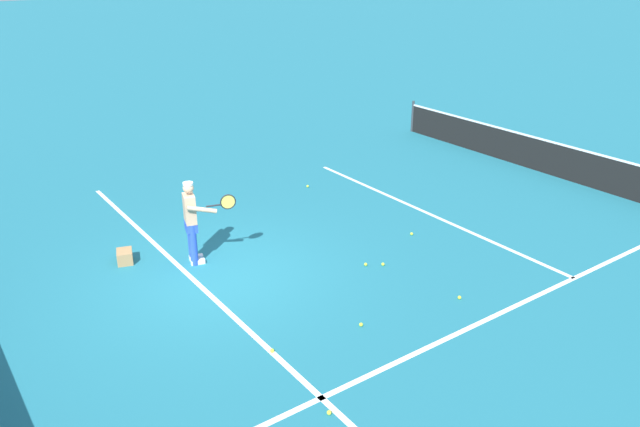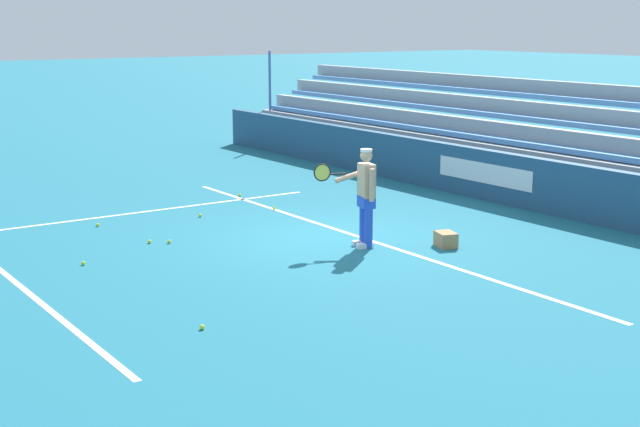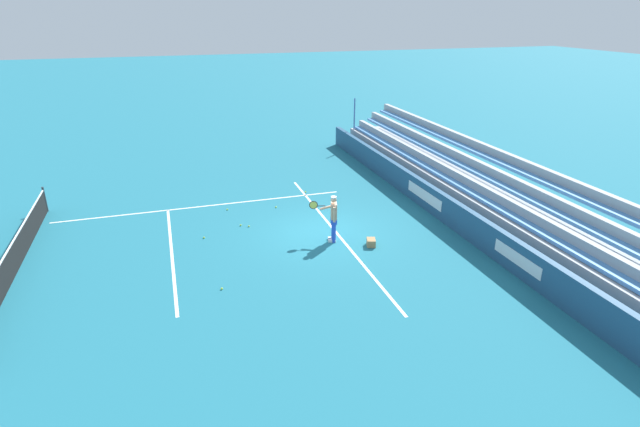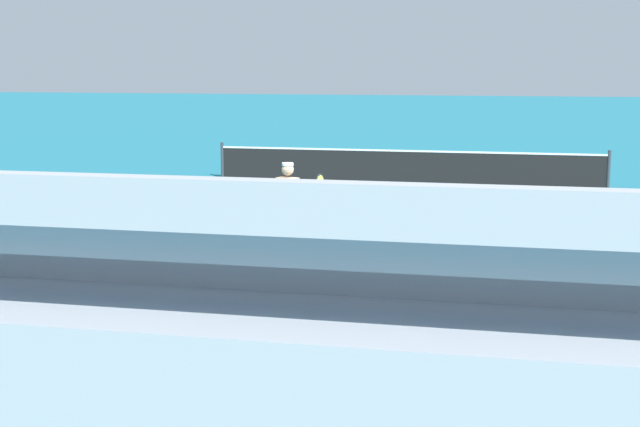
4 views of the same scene
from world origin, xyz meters
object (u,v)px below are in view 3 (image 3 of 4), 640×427
(tennis_ball_toward_net, at_px, (204,238))
(tennis_ball_near_player, at_px, (306,192))
(tennis_player, at_px, (333,218))
(tennis_net, at_px, (13,259))
(tennis_ball_stray_back, at_px, (249,226))
(tennis_ball_on_baseline, at_px, (227,209))
(tennis_ball_far_left, at_px, (276,207))
(tennis_ball_midcourt, at_px, (241,225))
(ball_box_cardboard, at_px, (371,242))
(tennis_ball_by_box, at_px, (314,205))
(tennis_ball_far_right, at_px, (222,289))

(tennis_ball_toward_net, distance_m, tennis_ball_near_player, 6.11)
(tennis_player, height_order, tennis_net, tennis_player)
(tennis_ball_toward_net, distance_m, tennis_ball_stray_back, 1.84)
(tennis_ball_on_baseline, bearing_deg, tennis_ball_far_left, -99.82)
(tennis_ball_on_baseline, xyz_separation_m, tennis_net, (-3.36, 7.17, 0.46))
(tennis_ball_near_player, bearing_deg, tennis_ball_midcourt, 129.78)
(tennis_ball_midcourt, bearing_deg, tennis_ball_on_baseline, 8.65)
(tennis_ball_near_player, distance_m, tennis_net, 11.78)
(ball_box_cardboard, bearing_deg, tennis_ball_near_player, 6.59)
(tennis_ball_toward_net, distance_m, tennis_ball_on_baseline, 2.80)
(tennis_ball_toward_net, xyz_separation_m, tennis_ball_on_baseline, (2.53, -1.20, 0.00))
(tennis_ball_far_left, relative_size, tennis_ball_by_box, 1.00)
(tennis_player, xyz_separation_m, tennis_ball_far_left, (3.78, 1.25, -0.86))
(tennis_ball_far_right, distance_m, tennis_ball_on_baseline, 6.45)
(tennis_ball_far_right, bearing_deg, tennis_ball_near_player, -32.60)
(ball_box_cardboard, distance_m, tennis_ball_by_box, 4.43)
(tennis_ball_stray_back, xyz_separation_m, tennis_ball_on_baseline, (1.99, 0.56, 0.00))
(tennis_ball_far_left, height_order, tennis_ball_stray_back, same)
(tennis_ball_toward_net, xyz_separation_m, tennis_ball_midcourt, (0.73, -1.47, 0.00))
(tennis_player, xyz_separation_m, tennis_ball_on_baseline, (4.13, 3.26, -0.86))
(tennis_ball_far_left, xyz_separation_m, tennis_net, (-3.01, 9.18, 0.46))
(tennis_ball_by_box, height_order, tennis_ball_on_baseline, same)
(ball_box_cardboard, relative_size, tennis_ball_by_box, 6.06)
(tennis_ball_by_box, bearing_deg, tennis_ball_far_right, 141.18)
(tennis_ball_by_box, bearing_deg, tennis_ball_near_player, -3.94)
(tennis_ball_toward_net, xyz_separation_m, tennis_ball_far_right, (-3.84, -0.16, 0.00))
(tennis_ball_stray_back, bearing_deg, tennis_player, -128.41)
(tennis_ball_far_left, distance_m, tennis_ball_on_baseline, 2.04)
(tennis_ball_far_left, bearing_deg, tennis_ball_stray_back, 138.53)
(tennis_ball_near_player, relative_size, tennis_net, 0.01)
(tennis_ball_near_player, distance_m, tennis_ball_by_box, 1.67)
(tennis_ball_far_right, xyz_separation_m, tennis_ball_stray_back, (4.38, -1.59, 0.00))
(ball_box_cardboard, height_order, tennis_ball_midcourt, ball_box_cardboard)
(tennis_ball_toward_net, height_order, tennis_ball_by_box, same)
(ball_box_cardboard, distance_m, tennis_ball_far_right, 5.64)
(tennis_ball_midcourt, relative_size, tennis_net, 0.01)
(tennis_ball_far_left, distance_m, tennis_ball_midcourt, 2.26)
(tennis_ball_far_left, xyz_separation_m, tennis_ball_midcourt, (-1.45, 1.74, 0.00))
(tennis_ball_midcourt, distance_m, tennis_ball_on_baseline, 1.81)
(tennis_ball_far_left, xyz_separation_m, tennis_ball_stray_back, (-1.64, 1.45, 0.00))
(tennis_player, distance_m, tennis_ball_far_left, 4.08)
(tennis_player, height_order, tennis_ball_far_right, tennis_player)
(tennis_ball_far_right, bearing_deg, tennis_ball_far_left, -26.85)
(tennis_ball_far_left, height_order, tennis_ball_by_box, same)
(ball_box_cardboard, distance_m, tennis_ball_toward_net, 6.12)
(tennis_ball_far_right, relative_size, tennis_ball_stray_back, 1.00)
(tennis_player, height_order, tennis_ball_toward_net, tennis_player)
(tennis_net, bearing_deg, ball_box_cardboard, -97.76)
(tennis_player, xyz_separation_m, tennis_ball_midcourt, (2.34, 2.99, -0.86))
(ball_box_cardboard, bearing_deg, tennis_ball_on_baseline, 41.84)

